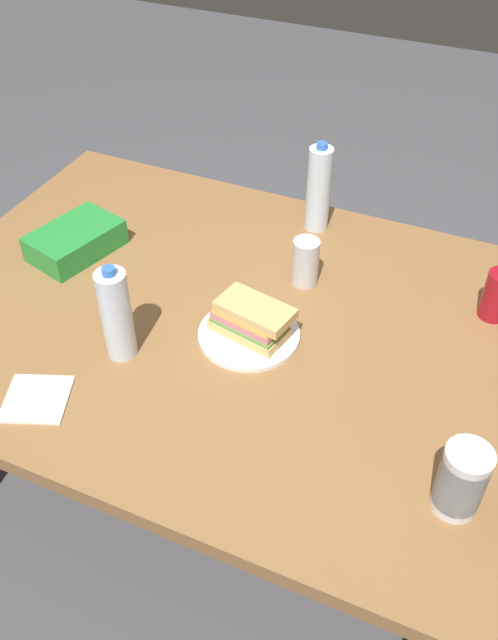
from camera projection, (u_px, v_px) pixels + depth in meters
name	position (u px, v px, depth m)	size (l,w,h in m)	color
ground_plane	(228.00, 489.00, 2.08)	(8.00, 8.00, 0.00)	#4C4C51
dining_table	(223.00, 339.00, 1.65)	(1.50, 1.10, 0.72)	olive
paper_plate	(249.00, 334.00, 1.53)	(0.23, 0.23, 0.01)	white
sandwich	(251.00, 319.00, 1.50)	(0.20, 0.13, 0.08)	#DBB26B
soda_can_red	(497.00, 295.00, 1.55)	(0.07, 0.07, 0.12)	maroon
chip_bag	(75.00, 241.00, 1.76)	(0.23, 0.15, 0.07)	#268C38
water_bottle_tall	(116.00, 314.00, 1.43)	(0.07, 0.07, 0.24)	silver
plastic_cup_stack	(461.00, 480.00, 1.16)	(0.08, 0.08, 0.15)	silver
water_bottle_spare	(319.00, 189.00, 1.79)	(0.06, 0.06, 0.25)	silver
soda_can_silver	(305.00, 262.00, 1.65)	(0.07, 0.07, 0.12)	silver
paper_napkin	(37.00, 399.00, 1.39)	(0.13, 0.13, 0.01)	white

